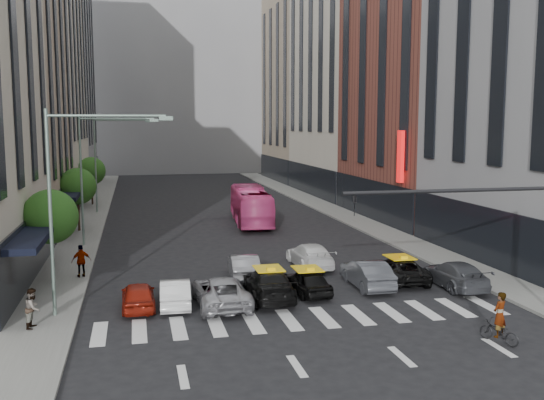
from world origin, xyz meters
TOP-DOWN VIEW (x-y plane):
  - ground at (0.00, 0.00)m, footprint 160.00×160.00m
  - sidewalk_left at (-11.50, 30.00)m, footprint 3.00×96.00m
  - sidewalk_right at (11.50, 30.00)m, footprint 3.00×96.00m
  - building_left_b at (-17.00, 28.00)m, footprint 8.00×16.00m
  - building_left_c at (-17.00, 46.00)m, footprint 8.00×20.00m
  - building_left_d at (-17.00, 65.00)m, footprint 8.00×18.00m
  - building_right_b at (17.00, 27.00)m, footprint 8.00×18.00m
  - building_right_c at (17.00, 46.00)m, footprint 8.00×20.00m
  - building_right_d at (17.00, 65.00)m, footprint 8.00×18.00m
  - building_far at (0.00, 85.00)m, footprint 30.00×10.00m
  - tree_near at (-11.80, 10.00)m, footprint 2.88×2.88m
  - tree_mid at (-11.80, 26.00)m, footprint 2.88×2.88m
  - tree_far at (-11.80, 42.00)m, footprint 2.88×2.88m
  - streetlamp_near at (-10.04, 4.00)m, footprint 5.38×0.25m
  - streetlamp_mid at (-10.04, 20.00)m, footprint 5.38×0.25m
  - streetlamp_far at (-10.04, 36.00)m, footprint 5.38×0.25m
  - traffic_signal at (7.69, -1.00)m, footprint 10.10×0.20m
  - liberty_sign at (12.60, 20.00)m, footprint 0.30×0.70m
  - car_red at (-7.40, 4.59)m, footprint 1.53×3.73m
  - car_white_front at (-5.72, 4.67)m, footprint 1.55×3.99m
  - car_silver at (-3.62, 4.18)m, footprint 2.45×5.09m
  - taxi_left at (-1.17, 4.87)m, footprint 2.26×5.19m
  - taxi_center at (0.88, 5.18)m, footprint 1.90×3.91m
  - car_grey_mid at (4.30, 5.75)m, footprint 1.65×4.51m
  - taxi_right at (6.48, 6.54)m, footprint 2.57×4.88m
  - car_grey_curb at (8.78, 4.72)m, footprint 2.01×4.78m
  - car_row2_left at (-1.71, 8.80)m, footprint 1.82×4.41m
  - car_row2_right at (2.68, 10.81)m, footprint 2.03×4.89m
  - bus at (2.20, 27.15)m, footprint 3.56×11.42m
  - motorcycle at (6.28, -3.05)m, footprint 1.25×1.79m
  - rider at (6.28, -3.05)m, footprint 0.78×0.67m
  - pedestrian_near at (-11.65, 2.45)m, footprint 0.76×0.91m
  - pedestrian_far at (-10.40, 10.73)m, footprint 1.13×0.73m

SIDE VIEW (x-z plane):
  - ground at x=0.00m, z-range 0.00..0.00m
  - sidewalk_left at x=-11.50m, z-range 0.00..0.15m
  - sidewalk_right at x=11.50m, z-range 0.00..0.15m
  - motorcycle at x=6.28m, z-range 0.00..0.89m
  - car_red at x=-7.40m, z-range 0.00..1.27m
  - taxi_center at x=0.88m, z-range 0.00..1.29m
  - car_white_front at x=-5.72m, z-range 0.00..1.30m
  - taxi_right at x=6.48m, z-range 0.00..1.31m
  - car_grey_curb at x=8.78m, z-range 0.00..1.38m
  - car_silver at x=-3.62m, z-range 0.00..1.40m
  - car_row2_right at x=2.68m, z-range 0.00..1.41m
  - car_row2_left at x=-1.71m, z-range 0.00..1.42m
  - car_grey_mid at x=4.30m, z-range 0.00..1.48m
  - taxi_left at x=-1.17m, z-range 0.00..1.49m
  - pedestrian_near at x=-11.65m, z-range 0.15..1.82m
  - pedestrian_far at x=-10.40m, z-range 0.15..1.94m
  - bus at x=2.20m, z-range 0.00..3.13m
  - rider at x=6.28m, z-range 0.89..2.69m
  - tree_near at x=-11.80m, z-range 1.18..6.13m
  - tree_mid at x=-11.80m, z-range 1.18..6.13m
  - tree_far at x=-11.80m, z-range 1.18..6.13m
  - traffic_signal at x=7.69m, z-range 1.47..7.47m
  - streetlamp_near at x=-10.04m, z-range 1.40..10.40m
  - streetlamp_mid at x=-10.04m, z-range 1.40..10.40m
  - streetlamp_far at x=-10.04m, z-range 1.40..10.40m
  - liberty_sign at x=12.60m, z-range 4.00..8.00m
  - building_left_b at x=-17.00m, z-range 0.00..24.00m
  - building_right_b at x=17.00m, z-range 0.00..26.00m
  - building_right_d at x=17.00m, z-range 0.00..28.00m
  - building_left_d at x=-17.00m, z-range 0.00..30.00m
  - building_left_c at x=-17.00m, z-range 0.00..36.00m
  - building_far at x=0.00m, z-range 0.00..36.00m
  - building_right_c at x=17.00m, z-range 0.00..40.00m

